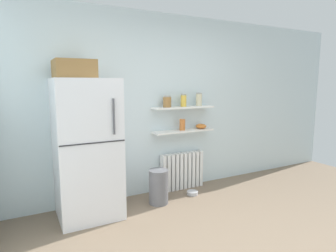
# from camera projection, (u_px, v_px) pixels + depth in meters

# --- Properties ---
(ground_plane) EXTENTS (7.04, 7.04, 0.00)m
(ground_plane) POSITION_uv_depth(u_px,v_px,m) (226.00, 235.00, 3.08)
(ground_plane) COLOR #7A6651
(back_wall) EXTENTS (7.04, 0.10, 2.60)m
(back_wall) POSITION_uv_depth(u_px,v_px,m) (161.00, 105.00, 4.24)
(back_wall) COLOR silver
(back_wall) RESTS_ON ground_plane
(refrigerator) EXTENTS (0.72, 0.70, 1.88)m
(refrigerator) POSITION_uv_depth(u_px,v_px,m) (87.00, 145.00, 3.42)
(refrigerator) COLOR silver
(refrigerator) RESTS_ON ground_plane
(radiator) EXTENTS (0.70, 0.12, 0.56)m
(radiator) POSITION_uv_depth(u_px,v_px,m) (182.00, 171.00, 4.41)
(radiator) COLOR white
(radiator) RESTS_ON ground_plane
(wall_shelf_lower) EXTENTS (0.96, 0.22, 0.02)m
(wall_shelf_lower) POSITION_uv_depth(u_px,v_px,m) (183.00, 131.00, 4.29)
(wall_shelf_lower) COLOR white
(wall_shelf_upper) EXTENTS (0.96, 0.22, 0.02)m
(wall_shelf_upper) POSITION_uv_depth(u_px,v_px,m) (183.00, 107.00, 4.24)
(wall_shelf_upper) COLOR white
(storage_jar_0) EXTENTS (0.12, 0.12, 0.17)m
(storage_jar_0) POSITION_uv_depth(u_px,v_px,m) (167.00, 102.00, 4.10)
(storage_jar_0) COLOR olive
(storage_jar_0) RESTS_ON wall_shelf_upper
(storage_jar_1) EXTENTS (0.09, 0.09, 0.19)m
(storage_jar_1) POSITION_uv_depth(u_px,v_px,m) (183.00, 100.00, 4.23)
(storage_jar_1) COLOR yellow
(storage_jar_1) RESTS_ON wall_shelf_upper
(storage_jar_2) EXTENTS (0.09, 0.09, 0.20)m
(storage_jar_2) POSITION_uv_depth(u_px,v_px,m) (199.00, 99.00, 4.35)
(storage_jar_2) COLOR beige
(storage_jar_2) RESTS_ON wall_shelf_upper
(vase) EXTENTS (0.09, 0.09, 0.17)m
(vase) POSITION_uv_depth(u_px,v_px,m) (182.00, 125.00, 4.27)
(vase) COLOR #CC7033
(vase) RESTS_ON wall_shelf_lower
(shelf_bowl) EXTENTS (0.17, 0.17, 0.07)m
(shelf_bowl) POSITION_uv_depth(u_px,v_px,m) (201.00, 126.00, 4.44)
(shelf_bowl) COLOR orange
(shelf_bowl) RESTS_ON wall_shelf_lower
(trash_bin) EXTENTS (0.26, 0.26, 0.47)m
(trash_bin) POSITION_uv_depth(u_px,v_px,m) (159.00, 187.00, 3.86)
(trash_bin) COLOR slate
(trash_bin) RESTS_ON ground_plane
(pet_food_bowl) EXTENTS (0.16, 0.16, 0.05)m
(pet_food_bowl) POSITION_uv_depth(u_px,v_px,m) (192.00, 193.00, 4.20)
(pet_food_bowl) COLOR #B7B7BC
(pet_food_bowl) RESTS_ON ground_plane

